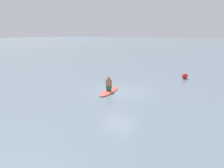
% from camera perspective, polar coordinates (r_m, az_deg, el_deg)
% --- Properties ---
extents(ground_plane, '(400.00, 400.00, 0.00)m').
position_cam_1_polar(ground_plane, '(17.17, 1.77, -1.71)').
color(ground_plane, slate).
extents(surfboard, '(1.65, 3.17, 0.10)m').
position_cam_1_polar(surfboard, '(16.96, -0.74, -1.71)').
color(surfboard, '#D84C3F').
rests_on(surfboard, ground).
extents(person_paddler, '(0.44, 0.40, 1.01)m').
position_cam_1_polar(person_paddler, '(16.85, -0.74, -0.04)').
color(person_paddler, '#26664C').
rests_on(person_paddler, surfboard).
extents(buoy_marker, '(0.52, 0.52, 0.52)m').
position_cam_1_polar(buoy_marker, '(22.70, 16.58, 1.79)').
color(buoy_marker, red).
rests_on(buoy_marker, ground).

